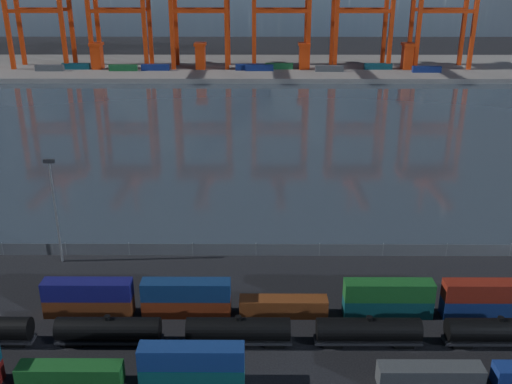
{
  "coord_description": "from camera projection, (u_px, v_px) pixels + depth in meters",
  "views": [
    {
      "loc": [
        0.39,
        -52.3,
        41.95
      ],
      "look_at": [
        0.0,
        30.0,
        10.0
      ],
      "focal_mm": 40.0,
      "sensor_mm": 36.0,
      "label": 1
    }
  ],
  "objects": [
    {
      "name": "harbor_water",
      "position": [
        257.0,
        129.0,
        161.82
      ],
      "size": [
        700.0,
        700.0,
        0.0
      ],
      "primitive_type": "plane",
      "color": "#272F38",
      "rests_on": "ground"
    },
    {
      "name": "tanker_string",
      "position": [
        173.0,
        330.0,
        67.93
      ],
      "size": [
        90.32,
        2.75,
        3.94
      ],
      "color": "black",
      "rests_on": "ground"
    },
    {
      "name": "far_quay",
      "position": [
        258.0,
        67.0,
        259.34
      ],
      "size": [
        700.0,
        70.0,
        2.0
      ],
      "primitive_type": "cube",
      "color": "#514F4C",
      "rests_on": "ground"
    },
    {
      "name": "straddle_carriers",
      "position": [
        252.0,
        55.0,
        247.56
      ],
      "size": [
        140.0,
        7.0,
        11.1
      ],
      "color": "red",
      "rests_on": "far_quay"
    },
    {
      "name": "yard_light_mast",
      "position": [
        55.0,
        206.0,
        84.95
      ],
      "size": [
        1.6,
        0.4,
        16.6
      ],
      "color": "slate",
      "rests_on": "ground"
    },
    {
      "name": "ground",
      "position": [
        255.0,
        372.0,
        63.94
      ],
      "size": [
        700.0,
        700.0,
        0.0
      ],
      "primitive_type": "plane",
      "color": "black",
      "rests_on": "ground"
    },
    {
      "name": "container_row_north",
      "position": [
        200.0,
        301.0,
        73.82
      ],
      "size": [
        141.0,
        2.33,
        4.96
      ],
      "color": "#110F4C",
      "rests_on": "ground"
    },
    {
      "name": "container_row_mid",
      "position": [
        166.0,
        370.0,
        61.38
      ],
      "size": [
        128.95,
        2.3,
        4.91
      ],
      "color": "#0F224C",
      "rests_on": "ground"
    },
    {
      "name": "quay_containers",
      "position": [
        232.0,
        67.0,
        245.0
      ],
      "size": [
        172.58,
        10.99,
        2.6
      ],
      "color": "navy",
      "rests_on": "far_quay"
    },
    {
      "name": "waterfront_fence",
      "position": [
        256.0,
        250.0,
        89.68
      ],
      "size": [
        160.12,
        0.12,
        2.2
      ],
      "color": "#595B5E",
      "rests_on": "ground"
    }
  ]
}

